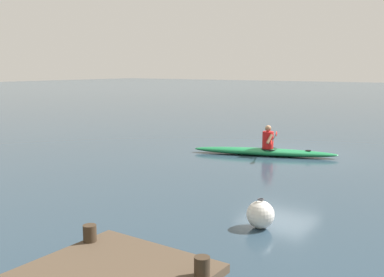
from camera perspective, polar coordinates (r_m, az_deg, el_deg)
ground_plane at (r=16.06m, az=11.11°, el=-1.77°), size 160.00×160.00×0.00m
kayak at (r=15.44m, az=9.08°, el=-1.67°), size 4.76×2.21×0.25m
kayaker at (r=15.35m, az=9.63°, el=-0.02°), size 0.84×2.26×0.79m
mooring_buoy_red_near at (r=8.54m, az=8.63°, el=-9.45°), size 0.52×0.52×0.56m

